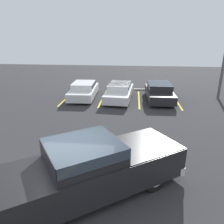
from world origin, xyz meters
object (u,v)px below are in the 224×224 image
Objects in this scene: parked_sedan_a at (84,90)px; parked_sedan_b at (119,91)px; parked_sedan_c at (159,91)px; wheel_stop_curb at (143,90)px; pickup_truck at (94,167)px.

parked_sedan_a is 2.84m from parked_sedan_b.
parked_sedan_c is 2.65× the size of wheel_stop_curb.
pickup_truck reaches higher than parked_sedan_a.
parked_sedan_b is 3.02m from parked_sedan_c.
parked_sedan_a is 2.58× the size of wheel_stop_curb.
parked_sedan_c is at bearing 86.66° from parked_sedan_a.
parked_sedan_c is (3.08, 10.73, -0.22)m from pickup_truck.
wheel_stop_curb is (1.93, 2.95, -0.58)m from parked_sedan_b.
parked_sedan_c is at bearing 39.40° from pickup_truck.
wheel_stop_curb is (2.00, 13.66, -0.84)m from pickup_truck.
pickup_truck is 3.54× the size of wheel_stop_curb.
wheel_stop_curb is at bearing 47.12° from pickup_truck.
parked_sedan_b reaches higher than wheel_stop_curb.
wheel_stop_curb is at bearing 150.56° from parked_sedan_b.
pickup_truck is at bearing -17.99° from parked_sedan_c.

